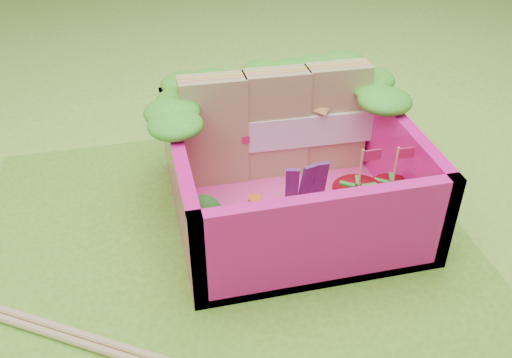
{
  "coord_description": "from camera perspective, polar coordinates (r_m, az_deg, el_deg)",
  "views": [
    {
      "loc": [
        -0.39,
        -2.2,
        2.09
      ],
      "look_at": [
        0.2,
        0.32,
        0.28
      ],
      "focal_mm": 40.0,
      "sensor_mm": 36.0,
      "label": 1
    }
  ],
  "objects": [
    {
      "name": "ground",
      "position": [
        3.06,
        -2.29,
        -8.15
      ],
      "size": [
        14.0,
        14.0,
        0.0
      ],
      "primitive_type": "plane",
      "color": "#7EC337",
      "rests_on": "ground"
    },
    {
      "name": "placemat",
      "position": [
        3.05,
        -2.29,
        -7.94
      ],
      "size": [
        2.6,
        2.6,
        0.03
      ],
      "primitive_type": "cube",
      "color": "#6BAA26",
      "rests_on": "ground"
    },
    {
      "name": "bento_floor",
      "position": [
        3.33,
        3.34,
        -2.72
      ],
      "size": [
        1.3,
        1.3,
        0.05
      ],
      "primitive_type": "cube",
      "color": "#FF41A3",
      "rests_on": "placemat"
    },
    {
      "name": "bento_box",
      "position": [
        3.19,
        3.49,
        0.84
      ],
      "size": [
        1.3,
        1.3,
        0.55
      ],
      "color": "#F3148E",
      "rests_on": "placemat"
    },
    {
      "name": "lettuce_ruffle",
      "position": [
        3.4,
        1.56,
        9.65
      ],
      "size": [
        1.43,
        0.76,
        0.11
      ],
      "color": "#24911A",
      "rests_on": "bento_box"
    },
    {
      "name": "sandwich_stack",
      "position": [
        3.41,
        2.03,
        5.45
      ],
      "size": [
        1.22,
        0.21,
        0.67
      ],
      "color": "tan",
      "rests_on": "bento_floor"
    },
    {
      "name": "broccoli",
      "position": [
        2.86,
        -4.65,
        -4.84
      ],
      "size": [
        0.34,
        0.34,
        0.26
      ],
      "color": "#62A851",
      "rests_on": "bento_floor"
    },
    {
      "name": "carrot_sticks",
      "position": [
        2.93,
        -0.58,
        -4.67
      ],
      "size": [
        0.14,
        0.15,
        0.29
      ],
      "color": "orange",
      "rests_on": "bento_floor"
    },
    {
      "name": "purple_wedges",
      "position": [
        3.09,
        4.93,
        -1.21
      ],
      "size": [
        0.23,
        0.05,
        0.38
      ],
      "color": "#4F1B61",
      "rests_on": "bento_floor"
    },
    {
      "name": "strawberry_left",
      "position": [
        3.09,
        9.94,
        -2.92
      ],
      "size": [
        0.27,
        0.27,
        0.51
      ],
      "color": "#B70B13",
      "rests_on": "bento_floor"
    },
    {
      "name": "strawberry_right",
      "position": [
        3.2,
        13.22,
        -2.18
      ],
      "size": [
        0.23,
        0.23,
        0.47
      ],
      "color": "#B70B13",
      "rests_on": "bento_floor"
    },
    {
      "name": "snap_peas",
      "position": [
        3.26,
        10.81,
        -3.21
      ],
      "size": [
        0.64,
        0.59,
        0.05
      ],
      "color": "#59BE3B",
      "rests_on": "bento_floor"
    },
    {
      "name": "chopsticks",
      "position": [
        2.82,
        -19.5,
        -14.08
      ],
      "size": [
        2.12,
        1.37,
        0.04
      ],
      "color": "#DDBA79",
      "rests_on": "placemat"
    }
  ]
}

